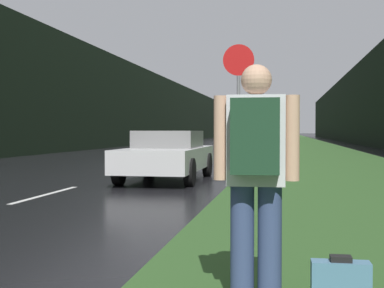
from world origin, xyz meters
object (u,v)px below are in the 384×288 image
car_passing_near (167,155)px  delivery_truck (245,127)px  stop_sign (238,104)px  hitchhiker_with_backpack (256,170)px  suitcase (341,287)px

car_passing_near → delivery_truck: bearing=-87.3°
stop_sign → delivery_truck: bearing=94.2°
hitchhiker_with_backpack → delivery_truck: delivery_truck is taller
suitcase → car_passing_near: bearing=108.0°
stop_sign → delivery_truck: size_ratio=0.37×
suitcase → stop_sign: bearing=99.4°
stop_sign → hitchhiker_with_backpack: 7.32m
hitchhiker_with_backpack → suitcase: 1.02m
stop_sign → car_passing_near: size_ratio=0.67×
stop_sign → car_passing_near: 3.60m
stop_sign → hitchhiker_with_backpack: size_ratio=1.74×
hitchhiker_with_backpack → delivery_truck: (-6.34, 83.99, 0.90)m
stop_sign → hitchhiker_with_backpack: bearing=-84.1°
stop_sign → suitcase: (1.35, -7.23, -1.67)m
suitcase → delivery_truck: delivery_truck is taller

